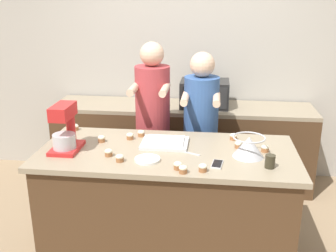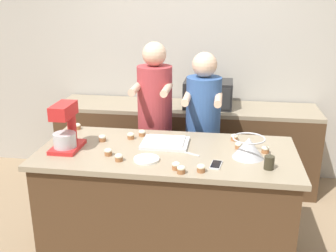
{
  "view_description": "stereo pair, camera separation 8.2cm",
  "coord_description": "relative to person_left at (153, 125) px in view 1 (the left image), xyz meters",
  "views": [
    {
      "loc": [
        0.33,
        -2.74,
        2.06
      ],
      "look_at": [
        0.0,
        0.04,
        1.1
      ],
      "focal_mm": 42.0,
      "sensor_mm": 36.0,
      "label": 1
    },
    {
      "loc": [
        0.42,
        -2.73,
        2.06
      ],
      "look_at": [
        0.0,
        0.04,
        1.1
      ],
      "focal_mm": 42.0,
      "sensor_mm": 36.0,
      "label": 2
    }
  ],
  "objects": [
    {
      "name": "cupcake_0",
      "position": [
        -0.08,
        -0.97,
        0.08
      ],
      "size": [
        0.06,
        0.06,
        0.05
      ],
      "color": "#9E6038",
      "rests_on": "island_counter"
    },
    {
      "name": "drinking_glass",
      "position": [
        0.96,
        -0.95,
        0.1
      ],
      "size": [
        0.07,
        0.07,
        0.09
      ],
      "color": "#332D1E",
      "rests_on": "island_counter"
    },
    {
      "name": "knife",
      "position": [
        0.36,
        -0.75,
        0.05
      ],
      "size": [
        0.21,
        0.11,
        0.01
      ],
      "color": "#BCBCC1",
      "rests_on": "island_counter"
    },
    {
      "name": "mixing_bowl",
      "position": [
        0.83,
        -0.77,
        0.13
      ],
      "size": [
        0.24,
        0.24,
        0.15
      ],
      "color": "#BCBCC1",
      "rests_on": "island_counter"
    },
    {
      "name": "cupcake_7",
      "position": [
        0.96,
        -0.66,
        0.08
      ],
      "size": [
        0.06,
        0.06,
        0.05
      ],
      "color": "#9E6038",
      "rests_on": "island_counter"
    },
    {
      "name": "cupcake_10",
      "position": [
        0.73,
        -0.43,
        0.08
      ],
      "size": [
        0.06,
        0.06,
        0.05
      ],
      "color": "#9E6038",
      "rests_on": "island_counter"
    },
    {
      "name": "cupcake_3",
      "position": [
        -0.19,
        -0.88,
        0.08
      ],
      "size": [
        0.06,
        0.06,
        0.05
      ],
      "color": "#9E6038",
      "rests_on": "island_counter"
    },
    {
      "name": "island_counter",
      "position": [
        0.23,
        -0.72,
        -0.41
      ],
      "size": [
        1.95,
        0.89,
        0.92
      ],
      "color": "#4C331E",
      "rests_on": "ground_plane"
    },
    {
      "name": "microwave_oven",
      "position": [
        0.46,
        0.61,
        0.17
      ],
      "size": [
        0.51,
        0.37,
        0.28
      ],
      "color": "black",
      "rests_on": "back_counter"
    },
    {
      "name": "small_plate",
      "position": [
        0.11,
        -0.93,
        0.06
      ],
      "size": [
        0.18,
        0.18,
        0.02
      ],
      "color": "white",
      "rests_on": "island_counter"
    },
    {
      "name": "baking_tray",
      "position": [
        0.19,
        -0.61,
        0.07
      ],
      "size": [
        0.36,
        0.29,
        0.04
      ],
      "color": "silver",
      "rests_on": "island_counter"
    },
    {
      "name": "back_wall",
      "position": [
        0.23,
        0.96,
        0.48
      ],
      "size": [
        10.0,
        0.06,
        2.7
      ],
      "color": "#B2ADA3",
      "rests_on": "ground_plane"
    },
    {
      "name": "stand_mixer",
      "position": [
        -0.53,
        -0.81,
        0.21
      ],
      "size": [
        0.2,
        0.3,
        0.36
      ],
      "color": "red",
      "rests_on": "island_counter"
    },
    {
      "name": "person_left",
      "position": [
        0.0,
        0.0,
        0.0
      ],
      "size": [
        0.34,
        0.5,
        1.65
      ],
      "color": "#33384C",
      "rests_on": "ground_plane"
    },
    {
      "name": "cupcake_2",
      "position": [
        -0.03,
        -0.45,
        0.08
      ],
      "size": [
        0.06,
        0.06,
        0.05
      ],
      "color": "#9E6038",
      "rests_on": "island_counter"
    },
    {
      "name": "cupcake_8",
      "position": [
        -0.63,
        -0.36,
        0.08
      ],
      "size": [
        0.06,
        0.06,
        0.05
      ],
      "color": "#9E6038",
      "rests_on": "island_counter"
    },
    {
      "name": "cupcake_4",
      "position": [
        0.51,
        -1.06,
        0.08
      ],
      "size": [
        0.06,
        0.06,
        0.05
      ],
      "color": "#9E6038",
      "rests_on": "island_counter"
    },
    {
      "name": "cupcake_6",
      "position": [
        0.38,
        -1.1,
        0.08
      ],
      "size": [
        0.06,
        0.06,
        0.05
      ],
      "color": "#9E6038",
      "rests_on": "island_counter"
    },
    {
      "name": "back_counter",
      "position": [
        0.23,
        0.61,
        -0.42
      ],
      "size": [
        2.8,
        0.6,
        0.9
      ],
      "color": "#4C331E",
      "rests_on": "ground_plane"
    },
    {
      "name": "cupcake_11",
      "position": [
        -0.1,
        -0.52,
        0.08
      ],
      "size": [
        0.06,
        0.06,
        0.05
      ],
      "color": "#9E6038",
      "rests_on": "island_counter"
    },
    {
      "name": "cupcake_9",
      "position": [
        0.76,
        -0.61,
        0.08
      ],
      "size": [
        0.06,
        0.06,
        0.05
      ],
      "color": "#9E6038",
      "rests_on": "island_counter"
    },
    {
      "name": "person_right",
      "position": [
        0.45,
        -0.0,
        -0.04
      ],
      "size": [
        0.33,
        0.5,
        1.57
      ],
      "color": "#232328",
      "rests_on": "ground_plane"
    },
    {
      "name": "cupcake_5",
      "position": [
        -0.32,
        -0.61,
        0.08
      ],
      "size": [
        0.06,
        0.06,
        0.05
      ],
      "color": "#9E6038",
      "rests_on": "island_counter"
    },
    {
      "name": "cupcake_1",
      "position": [
        0.34,
        -1.05,
        0.08
      ],
      "size": [
        0.06,
        0.06,
        0.05
      ],
      "color": "#9E6038",
      "rests_on": "island_counter"
    },
    {
      "name": "cell_phone",
      "position": [
        0.6,
        -0.95,
        0.05
      ],
      "size": [
        0.09,
        0.15,
        0.01
      ],
      "color": "silver",
      "rests_on": "island_counter"
    }
  ]
}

